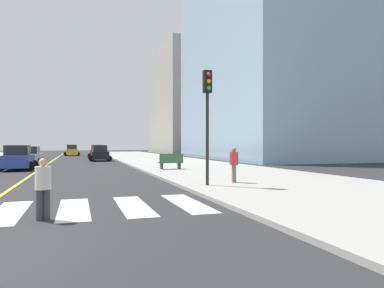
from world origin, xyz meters
The scene contains 12 objects.
sidewalk_kerb_east centered at (12.20, 20.00, 0.07)m, with size 10.00×120.00×0.15m, color #9E9B93.
lane_divider_paint centered at (0.00, 40.00, 0.01)m, with size 0.16×80.00×0.01m, color yellow.
parking_garage_concrete centered at (28.40, 68.33, 11.18)m, with size 18.00×24.00×22.37m, color #9E9B93.
car_yellow_nearest centered at (1.86, 57.09, 0.87)m, with size 2.72×4.25×1.87m.
car_black_second centered at (5.30, 35.96, 0.86)m, with size 2.58×4.12×1.84m.
car_blue_third centered at (-1.50, 22.57, 0.88)m, with size 2.66×4.24×1.89m.
car_red_fourth centered at (5.47, 45.25, 0.87)m, with size 2.70×4.24×1.87m.
car_silver_fifth centered at (-1.51, 30.11, 0.82)m, with size 2.57×4.00×1.75m.
traffic_light_near_corner centered at (8.31, 7.52, 3.72)m, with size 0.36×0.41×5.10m.
park_bench centered at (9.31, 18.06, 0.69)m, with size 1.83×0.68×1.12m.
pedestrian_crossing centered at (1.95, 2.57, 0.89)m, with size 0.40×0.40×1.61m.
pedestrian_waiting_east centered at (9.91, 8.21, 1.07)m, with size 0.41×0.41×1.67m.
Camera 1 is at (2.80, -7.53, 1.98)m, focal length 33.77 mm.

